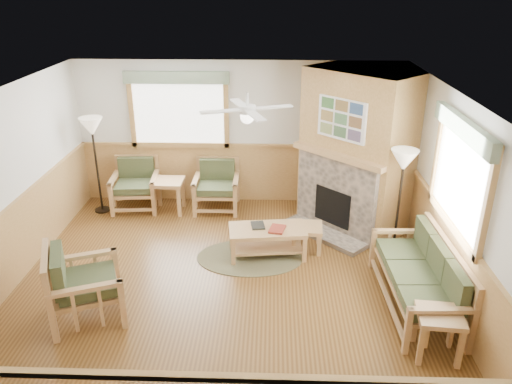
{
  "coord_description": "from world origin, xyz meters",
  "views": [
    {
      "loc": [
        0.63,
        -6.0,
        4.04
      ],
      "look_at": [
        0.4,
        0.7,
        1.15
      ],
      "focal_mm": 35.0,
      "sensor_mm": 36.0,
      "label": 1
    }
  ],
  "objects_px": {
    "sofa": "(417,275)",
    "floor_lamp_left": "(97,166)",
    "end_table_chairs": "(169,196)",
    "end_table_sofa": "(437,334)",
    "armchair_left": "(85,283)",
    "footstool": "(307,238)",
    "armchair_back_right": "(216,186)",
    "armchair_back_left": "(135,185)",
    "coffee_table": "(267,242)",
    "floor_lamp_right": "(399,205)"
  },
  "relations": [
    {
      "from": "armchair_left",
      "to": "coffee_table",
      "type": "relative_size",
      "value": 0.84
    },
    {
      "from": "sofa",
      "to": "coffee_table",
      "type": "xyz_separation_m",
      "value": [
        -1.98,
        1.23,
        -0.22
      ]
    },
    {
      "from": "armchair_back_left",
      "to": "floor_lamp_right",
      "type": "height_order",
      "value": "floor_lamp_right"
    },
    {
      "from": "sofa",
      "to": "floor_lamp_left",
      "type": "xyz_separation_m",
      "value": [
        -5.1,
        2.75,
        0.45
      ]
    },
    {
      "from": "footstool",
      "to": "floor_lamp_left",
      "type": "distance_m",
      "value": 4.03
    },
    {
      "from": "footstool",
      "to": "floor_lamp_right",
      "type": "distance_m",
      "value": 1.52
    },
    {
      "from": "armchair_back_right",
      "to": "end_table_chairs",
      "type": "xyz_separation_m",
      "value": [
        -0.88,
        -0.13,
        -0.15
      ]
    },
    {
      "from": "sofa",
      "to": "floor_lamp_right",
      "type": "height_order",
      "value": "floor_lamp_right"
    },
    {
      "from": "end_table_sofa",
      "to": "armchair_back_right",
      "type": "bearing_deg",
      "value": 127.29
    },
    {
      "from": "armchair_back_right",
      "to": "floor_lamp_left",
      "type": "distance_m",
      "value": 2.2
    },
    {
      "from": "coffee_table",
      "to": "armchair_back_left",
      "type": "bearing_deg",
      "value": 139.06
    },
    {
      "from": "armchair_back_right",
      "to": "armchair_left",
      "type": "xyz_separation_m",
      "value": [
        -1.31,
        -3.3,
        0.04
      ]
    },
    {
      "from": "armchair_back_right",
      "to": "coffee_table",
      "type": "distance_m",
      "value": 1.96
    },
    {
      "from": "coffee_table",
      "to": "end_table_chairs",
      "type": "bearing_deg",
      "value": 133.04
    },
    {
      "from": "end_table_sofa",
      "to": "floor_lamp_left",
      "type": "distance_m",
      "value": 6.34
    },
    {
      "from": "armchair_back_right",
      "to": "footstool",
      "type": "xyz_separation_m",
      "value": [
        1.6,
        -1.48,
        -0.25
      ]
    },
    {
      "from": "sofa",
      "to": "footstool",
      "type": "height_order",
      "value": "sofa"
    },
    {
      "from": "end_table_chairs",
      "to": "footstool",
      "type": "relative_size",
      "value": 1.3
    },
    {
      "from": "end_table_sofa",
      "to": "floor_lamp_right",
      "type": "xyz_separation_m",
      "value": [
        0.0,
        2.24,
        0.6
      ]
    },
    {
      "from": "sofa",
      "to": "armchair_left",
      "type": "distance_m",
      "value": 4.28
    },
    {
      "from": "sofa",
      "to": "floor_lamp_left",
      "type": "height_order",
      "value": "floor_lamp_left"
    },
    {
      "from": "end_table_sofa",
      "to": "floor_lamp_left",
      "type": "xyz_separation_m",
      "value": [
        -5.1,
        3.71,
        0.62
      ]
    },
    {
      "from": "armchair_back_left",
      "to": "end_table_sofa",
      "type": "height_order",
      "value": "armchair_back_left"
    },
    {
      "from": "coffee_table",
      "to": "floor_lamp_right",
      "type": "bearing_deg",
      "value": -5.55
    },
    {
      "from": "armchair_back_left",
      "to": "armchair_back_right",
      "type": "relative_size",
      "value": 1.02
    },
    {
      "from": "armchair_left",
      "to": "armchair_back_right",
      "type": "bearing_deg",
      "value": -43.2
    },
    {
      "from": "armchair_left",
      "to": "floor_lamp_right",
      "type": "height_order",
      "value": "floor_lamp_right"
    },
    {
      "from": "floor_lamp_left",
      "to": "armchair_back_left",
      "type": "bearing_deg",
      "value": 15.11
    },
    {
      "from": "armchair_left",
      "to": "armchair_back_left",
      "type": "bearing_deg",
      "value": -17.77
    },
    {
      "from": "end_table_chairs",
      "to": "floor_lamp_left",
      "type": "bearing_deg",
      "value": -178.54
    },
    {
      "from": "end_table_chairs",
      "to": "end_table_sofa",
      "type": "relative_size",
      "value": 1.1
    },
    {
      "from": "armchair_left",
      "to": "end_table_sofa",
      "type": "xyz_separation_m",
      "value": [
        4.26,
        -0.57,
        -0.21
      ]
    },
    {
      "from": "armchair_back_right",
      "to": "coffee_table",
      "type": "xyz_separation_m",
      "value": [
        0.97,
        -1.69,
        -0.22
      ]
    },
    {
      "from": "coffee_table",
      "to": "floor_lamp_left",
      "type": "relative_size",
      "value": 0.65
    },
    {
      "from": "armchair_left",
      "to": "footstool",
      "type": "xyz_separation_m",
      "value": [
        2.91,
        1.82,
        -0.29
      ]
    },
    {
      "from": "armchair_back_right",
      "to": "armchair_left",
      "type": "distance_m",
      "value": 3.55
    },
    {
      "from": "sofa",
      "to": "armchair_left",
      "type": "xyz_separation_m",
      "value": [
        -4.26,
        -0.38,
        0.04
      ]
    },
    {
      "from": "end_table_chairs",
      "to": "footstool",
      "type": "bearing_deg",
      "value": -28.49
    },
    {
      "from": "armchair_back_right",
      "to": "coffee_table",
      "type": "relative_size",
      "value": 0.77
    },
    {
      "from": "armchair_back_left",
      "to": "armchair_back_right",
      "type": "distance_m",
      "value": 1.53
    },
    {
      "from": "end_table_chairs",
      "to": "end_table_sofa",
      "type": "bearing_deg",
      "value": -44.35
    },
    {
      "from": "floor_lamp_left",
      "to": "floor_lamp_right",
      "type": "bearing_deg",
      "value": -16.12
    },
    {
      "from": "sofa",
      "to": "floor_lamp_right",
      "type": "relative_size",
      "value": 1.11
    },
    {
      "from": "armchair_back_right",
      "to": "end_table_sofa",
      "type": "height_order",
      "value": "armchair_back_right"
    },
    {
      "from": "armchair_back_left",
      "to": "floor_lamp_right",
      "type": "bearing_deg",
      "value": -24.89
    },
    {
      "from": "armchair_back_left",
      "to": "armchair_left",
      "type": "xyz_separation_m",
      "value": [
        0.22,
        -3.3,
        0.03
      ]
    },
    {
      "from": "floor_lamp_left",
      "to": "end_table_sofa",
      "type": "bearing_deg",
      "value": -36.04
    },
    {
      "from": "sofa",
      "to": "footstool",
      "type": "xyz_separation_m",
      "value": [
        -1.35,
        1.44,
        -0.24
      ]
    },
    {
      "from": "sofa",
      "to": "armchair_back_right",
      "type": "height_order",
      "value": "armchair_back_right"
    },
    {
      "from": "armchair_back_left",
      "to": "armchair_left",
      "type": "relative_size",
      "value": 0.94
    }
  ]
}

